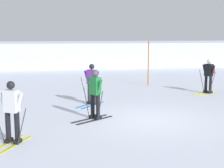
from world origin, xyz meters
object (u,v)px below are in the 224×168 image
skier_purple (92,82)px  trail_marker_pole (148,63)px  skier_black (209,74)px  skier_white (12,110)px  skier_green (95,93)px

skier_purple → trail_marker_pole: bearing=50.7°
skier_black → skier_purple: same height
skier_black → trail_marker_pole: 3.77m
skier_purple → skier_white: same height
skier_black → skier_white: same height
skier_white → skier_green: size_ratio=1.00×
skier_purple → trail_marker_pole: (3.76, 4.60, 0.31)m
skier_white → skier_green: same height
skier_black → skier_green: same height
trail_marker_pole → skier_green: bearing=-119.3°
skier_black → skier_white: (-8.68, -6.15, -0.04)m
skier_green → trail_marker_pole: (3.94, 7.01, 0.35)m
skier_green → trail_marker_pole: trail_marker_pole is taller
skier_white → skier_green: bearing=40.8°
skier_black → skier_white: bearing=-144.7°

